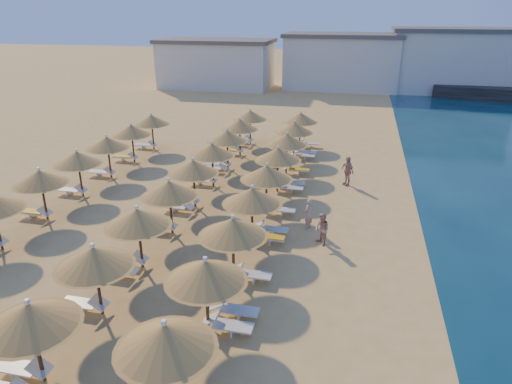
% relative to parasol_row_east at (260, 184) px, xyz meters
% --- Properties ---
extents(ground, '(220.00, 220.00, 0.00)m').
position_rel_parasol_row_east_xyz_m(ground, '(-1.87, -2.55, -2.33)').
color(ground, '#E1B062').
rests_on(ground, ground).
extents(hotel_blocks, '(46.81, 11.65, 8.10)m').
position_rel_parasol_row_east_xyz_m(hotel_blocks, '(1.73, 44.21, 1.37)').
color(hotel_blocks, silver).
rests_on(hotel_blocks, ground).
extents(parasol_row_east, '(2.84, 32.84, 2.92)m').
position_rel_parasol_row_east_xyz_m(parasol_row_east, '(0.00, 0.00, 0.00)').
color(parasol_row_east, brown).
rests_on(parasol_row_east, ground).
extents(parasol_row_west, '(2.84, 32.84, 2.92)m').
position_rel_parasol_row_east_xyz_m(parasol_row_west, '(-4.11, 0.00, 0.00)').
color(parasol_row_west, brown).
rests_on(parasol_row_west, ground).
extents(parasol_row_inland, '(2.84, 22.84, 2.92)m').
position_rel_parasol_row_east_xyz_m(parasol_row_inland, '(-11.22, 1.67, -0.00)').
color(parasol_row_inland, brown).
rests_on(parasol_row_inland, ground).
extents(loungers, '(14.43, 30.60, 0.66)m').
position_rel_parasol_row_east_xyz_m(loungers, '(-3.98, 0.19, -1.99)').
color(loungers, white).
rests_on(loungers, ground).
extents(beachgoer_c, '(1.07, 1.13, 1.88)m').
position_rel_parasol_row_east_xyz_m(beachgoer_c, '(4.10, 7.08, -1.39)').
color(beachgoer_c, tan).
rests_on(beachgoer_c, ground).
extents(beachgoer_b, '(0.95, 0.97, 1.58)m').
position_rel_parasol_row_east_xyz_m(beachgoer_b, '(3.27, -1.21, -1.54)').
color(beachgoer_b, tan).
rests_on(beachgoer_b, ground).
extents(beachgoer_a, '(0.58, 0.69, 1.62)m').
position_rel_parasol_row_east_xyz_m(beachgoer_a, '(2.44, 0.32, -1.52)').
color(beachgoer_a, tan).
rests_on(beachgoer_a, ground).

